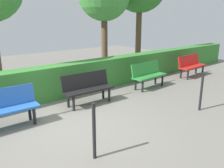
{
  "coord_description": "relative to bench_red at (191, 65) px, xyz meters",
  "views": [
    {
      "loc": [
        2.35,
        4.41,
        2.31
      ],
      "look_at": [
        -1.57,
        -0.3,
        0.55
      ],
      "focal_mm": 37.19,
      "sensor_mm": 36.0,
      "label": 1
    }
  ],
  "objects": [
    {
      "name": "bench_blue",
      "position": [
        7.25,
        0.02,
        0.0
      ],
      "size": [
        1.52,
        0.49,
        0.86
      ],
      "rotation": [
        0.0,
        0.0,
        -0.03
      ],
      "color": "blue",
      "rests_on": "ground_plane"
    },
    {
      "name": "railing_post_far",
      "position": [
        6.38,
        2.19,
        0.02
      ],
      "size": [
        0.06,
        0.06,
        1.0
      ],
      "primitive_type": "cylinder",
      "color": "black",
      "rests_on": "ground_plane"
    },
    {
      "name": "hedge_row",
      "position": [
        4.93,
        -1.08,
        0.01
      ],
      "size": [
        17.74,
        0.54,
        0.98
      ],
      "primitive_type": "cube",
      "color": "#387F33",
      "rests_on": "ground_plane"
    },
    {
      "name": "bench_red",
      "position": [
        0.0,
        0.0,
        0.0
      ],
      "size": [
        1.5,
        0.53,
        0.86
      ],
      "rotation": [
        0.0,
        0.0,
        0.04
      ],
      "color": "red",
      "rests_on": "ground_plane"
    },
    {
      "name": "bench_black",
      "position": [
        4.99,
        -0.06,
        -0.0
      ],
      "size": [
        1.45,
        0.53,
        0.86
      ],
      "rotation": [
        0.0,
        0.0,
        -0.05
      ],
      "color": "black",
      "rests_on": "ground_plane"
    },
    {
      "name": "railing_post_mid",
      "position": [
        3.04,
        2.19,
        0.02
      ],
      "size": [
        0.06,
        0.06,
        1.0
      ],
      "primitive_type": "cylinder",
      "color": "black",
      "rests_on": "ground_plane"
    },
    {
      "name": "ground_plane",
      "position": [
        6.02,
        0.63,
        -0.48
      ],
      "size": [
        21.74,
        21.74,
        0.0
      ],
      "primitive_type": "plane",
      "color": "gray"
    },
    {
      "name": "bench_green",
      "position": [
        2.55,
        -0.04,
        -0.0
      ],
      "size": [
        1.38,
        0.52,
        0.86
      ],
      "rotation": [
        0.0,
        0.0,
        0.04
      ],
      "color": "#2D8C38",
      "rests_on": "ground_plane"
    }
  ]
}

